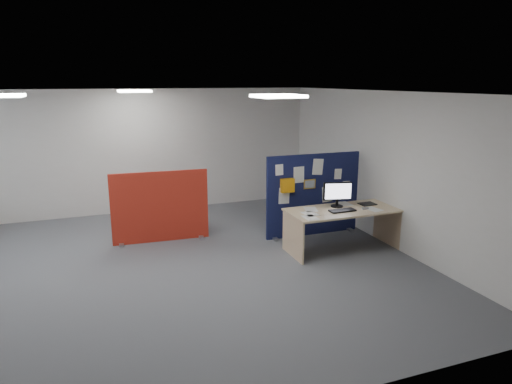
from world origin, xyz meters
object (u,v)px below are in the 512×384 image
object	(u,v)px
navy_divider	(312,195)
monitor_main	(337,193)
office_chair	(177,197)
red_divider	(160,207)
main_desk	(341,218)

from	to	relation	value
navy_divider	monitor_main	distance (m)	0.76
navy_divider	office_chair	distance (m)	2.63
monitor_main	red_divider	bearing A→B (deg)	167.90
navy_divider	monitor_main	world-z (taller)	navy_divider
navy_divider	monitor_main	size ratio (longest dim) A/B	3.81
navy_divider	main_desk	bearing A→B (deg)	-82.12
office_chair	monitor_main	bearing A→B (deg)	-25.62
main_desk	monitor_main	world-z (taller)	monitor_main
main_desk	monitor_main	size ratio (longest dim) A/B	3.90
main_desk	monitor_main	bearing A→B (deg)	97.71
red_divider	office_chair	distance (m)	0.74
navy_divider	red_divider	xyz separation A→B (m)	(-2.75, 0.62, -0.14)
red_divider	main_desk	bearing A→B (deg)	-24.12
navy_divider	main_desk	xyz separation A→B (m)	(0.12, -0.87, -0.21)
red_divider	office_chair	world-z (taller)	red_divider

